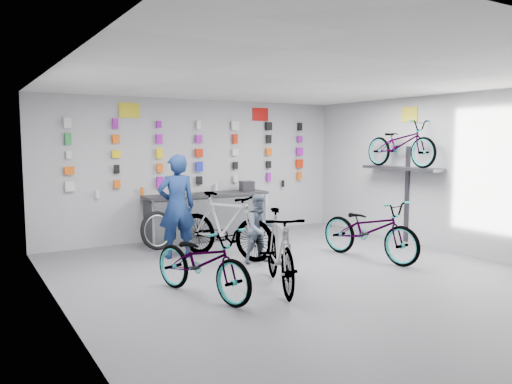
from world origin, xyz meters
TOP-DOWN VIEW (x-y plane):
  - floor at (0.00, 0.00)m, footprint 8.00×8.00m
  - ceiling at (0.00, 0.00)m, footprint 8.00×8.00m
  - wall_back at (0.00, 4.00)m, footprint 7.00×0.00m
  - wall_left at (-3.50, 0.00)m, footprint 0.00×8.00m
  - wall_right at (3.50, 0.00)m, footprint 0.00×8.00m
  - counter at (0.00, 3.54)m, footprint 2.70×0.66m
  - merch_wall at (0.04, 3.93)m, footprint 5.58×0.08m
  - wall_bracket at (3.33, 1.20)m, footprint 0.39×1.90m
  - sign_left at (-1.50, 3.98)m, footprint 0.42×0.02m
  - sign_right at (1.60, 3.98)m, footprint 0.42×0.02m
  - sign_side at (3.48, 1.20)m, footprint 0.02×0.40m
  - bike_left at (-1.76, 0.04)m, footprint 1.15×1.97m
  - bike_center at (-0.65, -0.19)m, footprint 1.22×1.94m
  - bike_right at (1.72, 0.46)m, footprint 1.04×2.14m
  - bike_service at (-0.45, 1.86)m, footprint 1.44×2.02m
  - bike_wall at (3.25, 1.20)m, footprint 0.63×1.80m
  - clerk at (-1.17, 2.35)m, footprint 0.74×0.54m
  - customer at (-0.08, 1.25)m, footprint 0.61×0.49m
  - spare_wheel at (-1.25, 3.17)m, footprint 0.79×0.38m
  - register at (0.98, 3.55)m, footprint 0.34×0.35m

SIDE VIEW (x-z plane):
  - floor at x=0.00m, z-range 0.00..0.00m
  - spare_wheel at x=-1.25m, z-range -0.01..0.76m
  - counter at x=0.00m, z-range -0.01..0.99m
  - bike_left at x=-1.76m, z-range 0.00..0.98m
  - bike_right at x=1.72m, z-range 0.00..1.08m
  - bike_center at x=-0.65m, z-range 0.00..1.13m
  - bike_service at x=-0.45m, z-range 0.00..1.20m
  - customer at x=-0.08m, z-range 0.00..1.20m
  - clerk at x=-1.17m, z-range 0.00..1.87m
  - register at x=0.98m, z-range 1.00..1.22m
  - wall_bracket at x=3.33m, z-range 0.46..2.46m
  - wall_back at x=0.00m, z-range -2.00..5.00m
  - wall_left at x=-3.50m, z-range -2.50..5.50m
  - wall_right at x=3.50m, z-range -2.50..5.50m
  - merch_wall at x=0.04m, z-range 1.02..2.57m
  - bike_wall at x=3.25m, z-range 1.58..2.53m
  - sign_side at x=3.48m, z-range 2.50..2.80m
  - sign_left at x=-1.50m, z-range 2.57..2.87m
  - sign_right at x=1.60m, z-range 2.57..2.87m
  - ceiling at x=0.00m, z-range 3.00..3.00m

